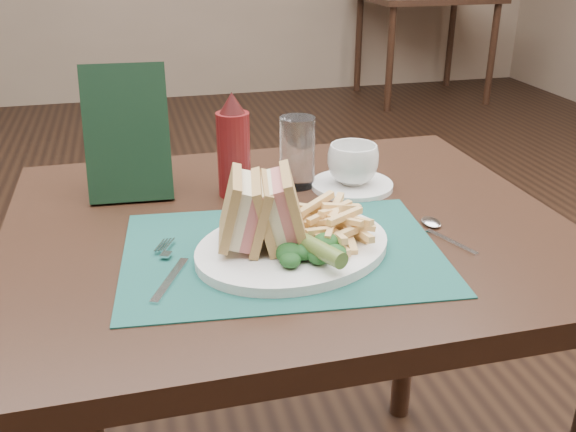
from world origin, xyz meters
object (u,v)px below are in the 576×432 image
object	(u,v)px
saucer	(352,185)
sandwich_half_a	(230,211)
table_main	(287,402)
coffee_cup	(353,164)
ketchup_bottle	(233,145)
check_presenter	(127,133)
sandwich_half_b	(265,208)
drinking_glass	(297,152)
placemat	(282,252)
table_bg_right	(423,47)
plate	(293,247)

from	to	relation	value
saucer	sandwich_half_a	bearing A→B (deg)	-141.16
table_main	coffee_cup	xyz separation A→B (m)	(0.15, 0.11, 0.42)
saucer	ketchup_bottle	distance (m)	0.23
check_presenter	coffee_cup	bearing A→B (deg)	-5.19
ketchup_bottle	check_presenter	world-z (taller)	check_presenter
saucer	ketchup_bottle	world-z (taller)	ketchup_bottle
sandwich_half_b	ketchup_bottle	bearing A→B (deg)	101.58
sandwich_half_a	drinking_glass	xyz separation A→B (m)	(0.16, 0.24, -0.01)
sandwich_half_b	coffee_cup	world-z (taller)	sandwich_half_b
table_main	drinking_glass	bearing A→B (deg)	68.92
ketchup_bottle	check_presenter	distance (m)	0.18
sandwich_half_b	saucer	distance (m)	0.31
ketchup_bottle	check_presenter	size ratio (longest dim) A/B	0.79
placemat	check_presenter	world-z (taller)	check_presenter
drinking_glass	sandwich_half_b	bearing A→B (deg)	-114.69
sandwich_half_a	ketchup_bottle	world-z (taller)	ketchup_bottle
ketchup_bottle	check_presenter	bearing A→B (deg)	166.95
placemat	table_bg_right	bearing A→B (deg)	61.66
saucer	sandwich_half_b	bearing A→B (deg)	-134.45
sandwich_half_a	drinking_glass	bearing A→B (deg)	65.70
plate	coffee_cup	world-z (taller)	coffee_cup
table_main	placemat	bearing A→B (deg)	-107.39
plate	coffee_cup	xyz separation A→B (m)	(0.17, 0.23, 0.04)
check_presenter	placemat	bearing A→B (deg)	-50.04
plate	sandwich_half_a	xyz separation A→B (m)	(-0.09, 0.02, 0.06)
sandwich_half_a	check_presenter	world-z (taller)	check_presenter
plate	ketchup_bottle	world-z (taller)	ketchup_bottle
saucer	drinking_glass	bearing A→B (deg)	159.36
sandwich_half_a	sandwich_half_b	bearing A→B (deg)	2.87
table_bg_right	saucer	distance (m)	3.87
placemat	ketchup_bottle	bearing A→B (deg)	96.69
sandwich_half_a	saucer	size ratio (longest dim) A/B	0.72
table_main	ketchup_bottle	xyz separation A→B (m)	(-0.06, 0.13, 0.47)
placemat	sandwich_half_a	xyz separation A→B (m)	(-0.07, 0.01, 0.07)
table_main	plate	world-z (taller)	plate
saucer	placemat	bearing A→B (deg)	-130.23
table_bg_right	ketchup_bottle	bearing A→B (deg)	-120.36
plate	check_presenter	bearing A→B (deg)	106.29
placemat	plate	world-z (taller)	plate
drinking_glass	plate	bearing A→B (deg)	-106.20
coffee_cup	check_presenter	size ratio (longest dim) A/B	0.39
table_main	coffee_cup	size ratio (longest dim) A/B	9.72
placemat	sandwich_half_b	world-z (taller)	sandwich_half_b
table_bg_right	plate	world-z (taller)	plate
drinking_glass	check_presenter	world-z (taller)	check_presenter
sandwich_half_b	drinking_glass	size ratio (longest dim) A/B	0.84
placemat	sandwich_half_b	distance (m)	0.07
placemat	drinking_glass	xyz separation A→B (m)	(0.09, 0.26, 0.06)
sandwich_half_b	placemat	bearing A→B (deg)	-2.14
placemat	sandwich_half_b	bearing A→B (deg)	167.24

